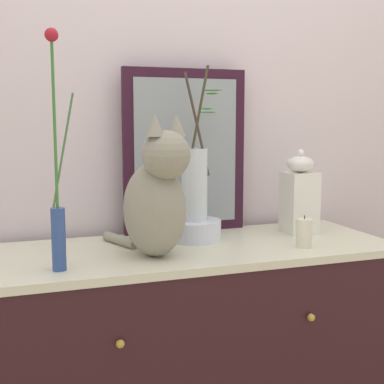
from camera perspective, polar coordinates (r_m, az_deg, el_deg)
wall_back at (r=2.01m, az=-3.10°, el=9.00°), size 4.40×0.08×2.60m
sideboard at (r=1.89m, az=0.00°, el=-18.37°), size 1.34×0.53×0.84m
mirror_leaning at (r=1.94m, az=-0.74°, el=4.39°), size 0.46×0.03×0.59m
cat_sitting at (r=1.59m, az=-3.82°, el=-0.55°), size 0.24×0.39×0.43m
vase_slim_green at (r=1.48m, az=-14.28°, el=-1.02°), size 0.07×0.04×0.65m
bowl_porcelain at (r=1.83m, az=0.25°, el=-4.10°), size 0.18×0.18×0.07m
vase_glass_clear at (r=1.80m, az=0.31°, el=1.25°), size 0.16×0.21×0.52m
jar_lidded_porcelain at (r=1.97m, az=11.51°, el=-0.40°), size 0.11×0.11×0.31m
candle_pillar at (r=1.77m, az=11.98°, el=-4.34°), size 0.05×0.05×0.10m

